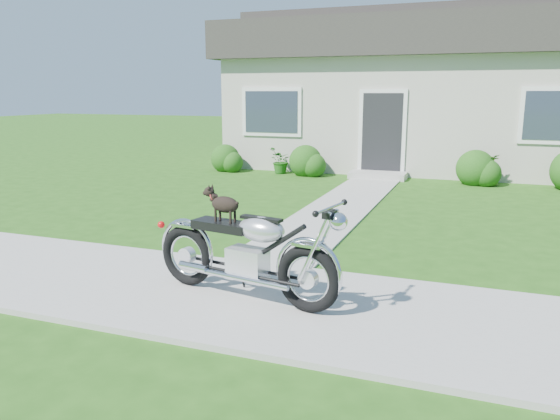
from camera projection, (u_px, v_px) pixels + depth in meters
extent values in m
plane|color=#235114|center=(367.00, 316.00, 5.29)|extent=(80.00, 80.00, 0.00)
cube|color=#9E9B93|center=(368.00, 314.00, 5.28)|extent=(24.00, 2.20, 0.04)
cube|color=#9E9B93|center=(343.00, 205.00, 10.37)|extent=(1.20, 8.00, 0.03)
cube|color=beige|center=(452.00, 114.00, 15.96)|extent=(12.00, 6.00, 3.00)
cube|color=#2D2B28|center=(457.00, 43.00, 15.53)|extent=(12.60, 6.60, 1.00)
cube|color=#2D2B28|center=(458.00, 17.00, 15.39)|extent=(12.60, 2.00, 0.60)
cube|color=black|center=(382.00, 135.00, 13.79)|extent=(1.00, 0.06, 2.10)
cube|color=#9E9B93|center=(378.00, 175.00, 13.67)|extent=(1.40, 0.70, 0.16)
cube|color=#2D3847|center=(271.00, 112.00, 14.70)|extent=(1.70, 0.05, 1.30)
cube|color=#2D3847|center=(560.00, 116.00, 12.31)|extent=(1.70, 0.05, 1.30)
sphere|color=#225015|center=(475.00, 169.00, 12.72)|extent=(0.88, 0.88, 0.88)
sphere|color=#225015|center=(225.00, 159.00, 14.94)|extent=(0.79, 0.79, 0.79)
sphere|color=#225015|center=(305.00, 161.00, 14.14)|extent=(0.85, 0.85, 0.85)
imported|color=#205B18|center=(281.00, 161.00, 14.44)|extent=(0.55, 0.63, 0.68)
imported|color=#3E6D1E|center=(492.00, 170.00, 12.64)|extent=(0.55, 0.55, 0.72)
torus|color=black|center=(308.00, 279.00, 5.21)|extent=(0.68, 0.23, 0.67)
torus|color=black|center=(187.00, 255.00, 5.96)|extent=(0.68, 0.23, 0.67)
cube|color=silver|center=(248.00, 262.00, 5.55)|extent=(0.44, 0.31, 0.30)
ellipsoid|color=silver|center=(261.00, 229.00, 5.38)|extent=(0.55, 0.38, 0.26)
cube|color=black|center=(223.00, 225.00, 5.62)|extent=(0.69, 0.37, 0.09)
cube|color=silver|center=(309.00, 245.00, 5.13)|extent=(0.32, 0.19, 0.03)
cube|color=silver|center=(186.00, 225.00, 5.89)|extent=(0.32, 0.19, 0.03)
cylinder|color=silver|center=(331.00, 208.00, 4.94)|extent=(0.14, 0.60, 0.03)
sphere|color=silver|center=(338.00, 222.00, 4.93)|extent=(0.20, 0.20, 0.17)
cylinder|color=silver|center=(240.00, 278.00, 5.46)|extent=(1.09, 0.26, 0.06)
ellipsoid|color=black|center=(225.00, 204.00, 5.56)|extent=(0.34, 0.21, 0.17)
sphere|color=black|center=(209.00, 192.00, 5.64)|extent=(0.12, 0.12, 0.10)
cylinder|color=black|center=(220.00, 214.00, 5.66)|extent=(0.03, 0.03, 0.13)
cylinder|color=black|center=(216.00, 215.00, 5.60)|extent=(0.03, 0.03, 0.13)
cylinder|color=black|center=(235.00, 216.00, 5.57)|extent=(0.03, 0.03, 0.13)
cylinder|color=black|center=(231.00, 217.00, 5.50)|extent=(0.03, 0.03, 0.13)
torus|color=#CA3936|center=(213.00, 197.00, 5.62)|extent=(0.06, 0.10, 0.09)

